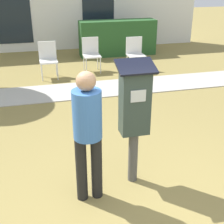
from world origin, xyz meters
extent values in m
plane|color=olive|center=(0.00, 0.00, 0.00)|extent=(40.00, 40.00, 0.00)
cube|color=#B7B2A8|center=(0.00, 4.09, 0.01)|extent=(12.00, 1.10, 0.02)
cube|color=white|center=(0.00, 8.47, 1.60)|extent=(10.00, 0.24, 3.20)
cube|color=#19232D|center=(-1.40, 8.34, 1.30)|extent=(1.10, 0.02, 2.00)
cube|color=#19232D|center=(1.40, 8.34, 1.30)|extent=(1.10, 0.02, 2.00)
cylinder|color=#4C4C4C|center=(0.21, 0.62, 0.35)|extent=(0.12, 0.12, 0.70)
cube|color=#2D3D38|center=(0.21, 0.62, 1.10)|extent=(0.34, 0.22, 0.80)
cube|color=silver|center=(0.21, 0.50, 1.22)|extent=(0.18, 0.01, 0.14)
cube|color=black|center=(0.21, 0.62, 1.53)|extent=(0.44, 0.31, 0.12)
cylinder|color=black|center=(-0.48, 0.42, 0.41)|extent=(0.13, 0.13, 0.82)
cylinder|color=black|center=(-0.30, 0.42, 0.41)|extent=(0.13, 0.13, 0.82)
cylinder|color=#386BB7|center=(-0.39, 0.42, 1.09)|extent=(0.32, 0.32, 0.55)
sphere|color=tan|center=(-0.39, 0.42, 1.48)|extent=(0.21, 0.21, 0.21)
cylinder|color=white|center=(-0.74, 5.02, 0.21)|extent=(0.03, 0.03, 0.42)
cylinder|color=white|center=(-0.36, 5.02, 0.21)|extent=(0.03, 0.03, 0.42)
cylinder|color=white|center=(-0.74, 5.40, 0.21)|extent=(0.03, 0.03, 0.42)
cylinder|color=white|center=(-0.36, 5.40, 0.21)|extent=(0.03, 0.03, 0.42)
cube|color=white|center=(-0.55, 5.21, 0.44)|extent=(0.44, 0.44, 0.04)
cube|color=white|center=(-0.55, 5.42, 0.68)|extent=(0.44, 0.04, 0.44)
cylinder|color=white|center=(0.42, 5.29, 0.21)|extent=(0.03, 0.03, 0.42)
cylinder|color=white|center=(0.80, 5.29, 0.21)|extent=(0.03, 0.03, 0.42)
cylinder|color=white|center=(0.42, 5.67, 0.21)|extent=(0.03, 0.03, 0.42)
cylinder|color=white|center=(0.80, 5.67, 0.21)|extent=(0.03, 0.03, 0.42)
cube|color=white|center=(0.61, 5.48, 0.44)|extent=(0.44, 0.44, 0.04)
cube|color=white|center=(0.61, 5.69, 0.68)|extent=(0.44, 0.04, 0.44)
cylinder|color=white|center=(1.58, 5.05, 0.21)|extent=(0.03, 0.03, 0.42)
cylinder|color=white|center=(1.96, 5.05, 0.21)|extent=(0.03, 0.03, 0.42)
cylinder|color=white|center=(1.58, 5.43, 0.21)|extent=(0.03, 0.03, 0.42)
cylinder|color=white|center=(1.96, 5.43, 0.21)|extent=(0.03, 0.03, 0.42)
cube|color=white|center=(1.77, 5.24, 0.44)|extent=(0.44, 0.44, 0.04)
cube|color=white|center=(1.77, 5.44, 0.68)|extent=(0.44, 0.04, 0.44)
cube|color=#285628|center=(1.77, 7.15, 0.55)|extent=(2.44, 0.60, 1.10)
camera|label=1|loc=(-0.87, -2.59, 2.50)|focal=50.00mm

